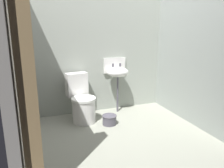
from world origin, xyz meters
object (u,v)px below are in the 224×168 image
toilet_near_wall (82,102)px  sink (117,72)px  wooden_door_post (25,68)px  bucket (109,120)px

toilet_near_wall → sink: sink is taller
wooden_door_post → bucket: (1.16, 1.24, -1.13)m
sink → toilet_near_wall: bearing=-165.2°
toilet_near_wall → bucket: bearing=130.2°
sink → bucket: 0.91m
sink → bucket: sink is taller
toilet_near_wall → bucket: toilet_near_wall is taller
wooden_door_post → sink: bearing=49.7°
toilet_near_wall → sink: 0.85m
wooden_door_post → toilet_near_wall: size_ratio=3.11×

